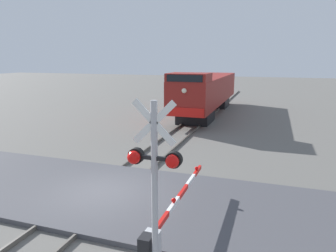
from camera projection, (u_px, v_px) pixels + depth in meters
The scene contains 7 objects.
ground_plane at pixel (104, 195), 11.99m from camera, with size 160.00×160.00×0.00m, color #605E59.
rail_track_left at pixel (87, 191), 12.20m from camera, with size 0.08×80.00×0.15m, color #59544C.
rail_track_right at pixel (120, 196), 11.75m from camera, with size 0.08×80.00×0.15m, color #59544C.
road_surface at pixel (103, 193), 11.97m from camera, with size 36.00×5.65×0.17m, color #47474C.
locomotive at pixel (207, 92), 29.00m from camera, with size 3.02×15.99×4.07m.
crossing_signal at pixel (154, 176), 6.53m from camera, with size 1.18×0.33×4.36m.
crossing_gate at pixel (162, 231), 8.12m from camera, with size 0.36×5.60×1.24m.
Camera 1 is at (5.92, -9.76, 5.16)m, focal length 33.51 mm.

